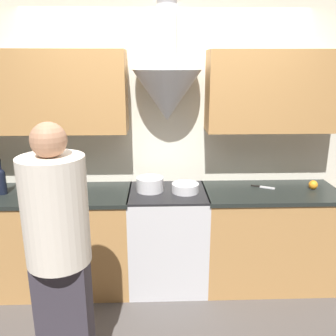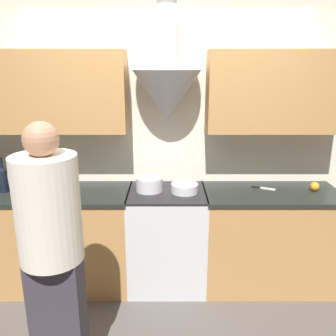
{
  "view_description": "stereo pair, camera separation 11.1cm",
  "coord_description": "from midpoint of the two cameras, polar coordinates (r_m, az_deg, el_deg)",
  "views": [
    {
      "loc": [
        -0.1,
        -2.69,
        2.03
      ],
      "look_at": [
        0.0,
        0.2,
        1.18
      ],
      "focal_mm": 38.0,
      "sensor_mm": 36.0,
      "label": 1
    },
    {
      "loc": [
        0.01,
        -2.7,
        2.03
      ],
      "look_at": [
        0.0,
        0.2,
        1.18
      ],
      "focal_mm": 38.0,
      "sensor_mm": 36.0,
      "label": 2
    }
  ],
  "objects": [
    {
      "name": "stove_range",
      "position": [
        3.38,
        -1.02,
        -11.17
      ],
      "size": [
        0.7,
        0.6,
        0.93
      ],
      "color": "silver",
      "rests_on": "ground_plane"
    },
    {
      "name": "orange_fruit",
      "position": [
        3.49,
        21.42,
        -2.52
      ],
      "size": [
        0.08,
        0.08,
        0.08
      ],
      "color": "orange",
      "rests_on": "counter_right"
    },
    {
      "name": "wall_back",
      "position": [
        3.3,
        -2.36,
        6.89
      ],
      "size": [
        8.4,
        0.6,
        2.6
      ],
      "color": "silver",
      "rests_on": "ground_plane"
    },
    {
      "name": "mixing_bowl",
      "position": [
        3.17,
        1.79,
        -3.19
      ],
      "size": [
        0.24,
        0.24,
        0.08
      ],
      "color": "silver",
      "rests_on": "stove_range"
    },
    {
      "name": "counter_left",
      "position": [
        3.55,
        -19.94,
        -10.86
      ],
      "size": [
        1.59,
        0.62,
        0.93
      ],
      "color": "#B27F47",
      "rests_on": "ground_plane"
    },
    {
      "name": "counter_right",
      "position": [
        3.52,
        14.88,
        -10.61
      ],
      "size": [
        1.22,
        0.62,
        0.93
      ],
      "color": "#B27F47",
      "rests_on": "ground_plane"
    },
    {
      "name": "ground_plane",
      "position": [
        3.37,
        -0.88,
        -20.66
      ],
      "size": [
        12.0,
        12.0,
        0.0
      ],
      "primitive_type": "plane",
      "color": "#4C4744"
    },
    {
      "name": "person_foreground_left",
      "position": [
        2.21,
        -18.4,
        -13.43
      ],
      "size": [
        0.36,
        0.36,
        1.74
      ],
      "color": "#38333D",
      "rests_on": "ground_plane"
    },
    {
      "name": "wine_bottle_4",
      "position": [
        3.45,
        -26.01,
        -1.72
      ],
      "size": [
        0.08,
        0.08,
        0.32
      ],
      "color": "black",
      "rests_on": "counter_left"
    },
    {
      "name": "chefs_knife",
      "position": [
        3.4,
        14.1,
        -2.98
      ],
      "size": [
        0.21,
        0.12,
        0.01
      ],
      "rotation": [
        0.0,
        0.0,
        -0.45
      ],
      "color": "silver",
      "rests_on": "counter_right"
    },
    {
      "name": "stock_pot",
      "position": [
        3.2,
        -3.9,
        -2.6
      ],
      "size": [
        0.24,
        0.24,
        0.13
      ],
      "color": "silver",
      "rests_on": "stove_range"
    }
  ]
}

